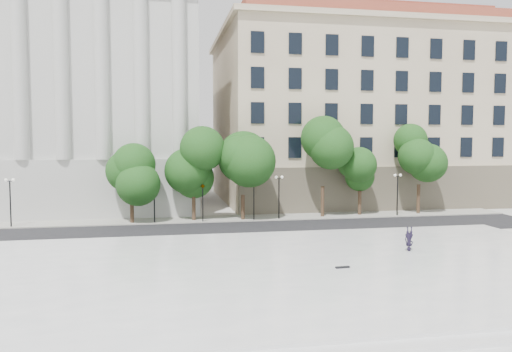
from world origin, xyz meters
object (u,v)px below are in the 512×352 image
at_px(traffic_light_east, 254,183).
at_px(skateboard, 343,267).
at_px(traffic_light_west, 203,184).
at_px(person_lying, 409,248).

distance_m(traffic_light_east, skateboard, 20.65).
height_order(traffic_light_west, traffic_light_east, traffic_light_west).
distance_m(traffic_light_east, person_lying, 18.69).
distance_m(traffic_light_west, skateboard, 21.58).
relative_size(traffic_light_west, person_lying, 2.63).
height_order(traffic_light_west, skateboard, traffic_light_west).
bearing_deg(traffic_light_west, traffic_light_east, 0.00).
relative_size(traffic_light_east, skateboard, 4.94).
bearing_deg(traffic_light_west, skateboard, -72.40).
height_order(person_lying, skateboard, person_lying).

